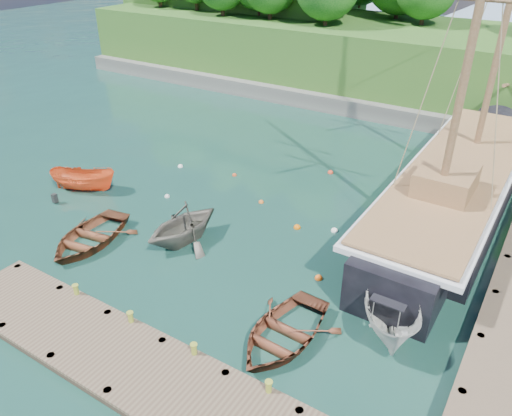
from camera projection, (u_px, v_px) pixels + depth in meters
The scene contains 21 objects.
ground at pixel (231, 273), 22.20m from camera, with size 160.00×160.00×0.00m, color #193B30.
dock_near at pixel (168, 384), 16.29m from camera, with size 20.00×3.20×1.10m.
bollard_0 at pixel (80, 305), 20.32m from camera, with size 0.26×0.26×0.45m, color olive.
bollard_1 at pixel (133, 333), 18.92m from camera, with size 0.26×0.26×0.45m, color olive.
bollard_2 at pixel (195, 366), 17.53m from camera, with size 0.26×0.26×0.45m, color olive.
bollard_3 at pixel (268, 404), 16.13m from camera, with size 0.26×0.26×0.45m, color olive.
rowboat_0 at pixel (90, 243), 24.30m from camera, with size 3.44×4.82×1.00m, color brown.
rowboat_1 at pixel (184, 241), 24.48m from camera, with size 3.56×4.13×2.18m, color #5C574D.
rowboat_2 at pixel (283, 340), 18.64m from camera, with size 3.37×4.72×0.98m, color brown.
motorboat_orange at pixel (85, 190), 29.16m from camera, with size 1.49×3.96×1.53m, color #E85623.
cabin_boat_white at pixel (388, 323), 19.40m from camera, with size 2.03×5.40×2.09m, color silver.
schooner at pixel (455, 193), 26.46m from camera, with size 5.17×27.47×20.15m.
mooring_buoy_0 at pixel (167, 197), 28.42m from camera, with size 0.31×0.31×0.31m, color silver.
mooring_buoy_1 at pixel (261, 203), 27.84m from camera, with size 0.29×0.29×0.29m, color orange.
mooring_buoy_2 at pixel (297, 228), 25.50m from camera, with size 0.37×0.37×0.37m, color #DB6407.
mooring_buoy_3 at pixel (334, 231), 25.23m from camera, with size 0.35×0.35×0.35m, color white.
mooring_buoy_4 at pixel (234, 176), 30.84m from camera, with size 0.28×0.28×0.28m, color #D0491E.
mooring_buoy_5 at pixel (330, 173), 31.15m from camera, with size 0.35×0.35×0.35m, color red.
mooring_buoy_6 at pixel (180, 167), 31.93m from camera, with size 0.33×0.33×0.33m, color white.
mooring_buoy_7 at pixel (319, 279), 21.84m from camera, with size 0.35×0.35×0.35m, color orange.
headland at pixel (305, 19), 48.49m from camera, with size 51.00×19.31×12.90m.
Camera 1 is at (10.48, -14.51, 13.50)m, focal length 35.00 mm.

